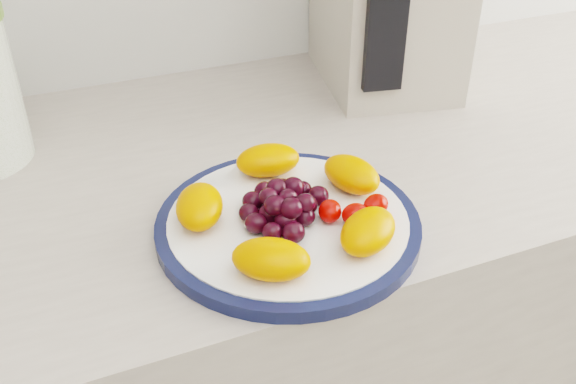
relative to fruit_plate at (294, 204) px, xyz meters
name	(u,v)px	position (x,y,z in m)	size (l,w,h in m)	color
counter	(276,378)	(0.04, 0.17, -0.48)	(3.50, 0.60, 0.90)	#B1A498
plate_rim	(288,225)	(-0.01, 0.00, -0.03)	(0.29, 0.29, 0.01)	#10183D
plate_face	(288,224)	(-0.01, 0.00, -0.03)	(0.26, 0.26, 0.02)	white
appliance_panel	(388,5)	(0.22, 0.20, 0.13)	(0.05, 0.02, 0.24)	black
fruit_plate	(294,204)	(0.00, 0.00, 0.00)	(0.25, 0.24, 0.04)	#FA6900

